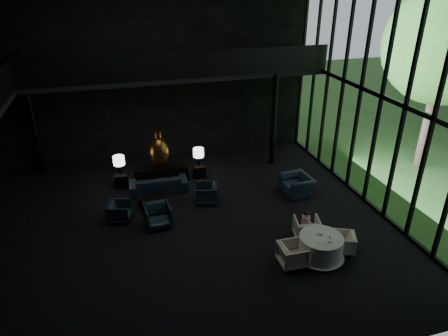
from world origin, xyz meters
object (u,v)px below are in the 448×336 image
object	(u,v)px
coffee_table	(153,203)
dining_chair_east	(343,243)
sofa	(158,180)
side_table_left	(121,180)
table_lamp_left	(119,161)
lounge_armchair_south	(158,214)
console	(162,175)
lounge_armchair_west	(120,211)
bronze_urn	(159,151)
lounge_armchair_east	(206,192)
window_armchair	(297,181)
table_lamp_right	(199,153)
child	(306,219)
side_table_right	(199,171)
dining_chair_north	(307,227)
dining_chair_west	(292,254)
dining_table	(320,249)

from	to	relation	value
coffee_table	dining_chair_east	size ratio (longest dim) A/B	1.41
sofa	side_table_left	bearing A→B (deg)	-28.41
table_lamp_left	lounge_armchair_south	bearing A→B (deg)	-72.27
console	lounge_armchair_west	bearing A→B (deg)	-126.42
bronze_urn	lounge_armchair_east	world-z (taller)	bronze_urn
console	window_armchair	distance (m)	5.42
bronze_urn	lounge_armchair_south	world-z (taller)	bronze_urn
console	table_lamp_right	xyz separation A→B (m)	(1.60, 0.18, 0.69)
table_lamp_right	lounge_armchair_east	bearing A→B (deg)	-95.31
table_lamp_left	table_lamp_right	size ratio (longest dim) A/B	1.01
lounge_armchair_south	child	distance (m)	4.88
table_lamp_left	child	world-z (taller)	table_lamp_left
lounge_armchair_east	bronze_urn	bearing A→B (deg)	-133.54
lounge_armchair_east	lounge_armchair_south	distance (m)	2.23
table_lamp_left	window_armchair	size ratio (longest dim) A/B	0.61
lounge_armchair_west	window_armchair	distance (m)	6.65
side_table_right	window_armchair	world-z (taller)	window_armchair
table_lamp_left	table_lamp_right	world-z (taller)	table_lamp_left
console	dining_chair_north	bearing A→B (deg)	-52.22
table_lamp_left	dining_chair_north	world-z (taller)	table_lamp_left
bronze_urn	dining_chair_west	world-z (taller)	bronze_urn
lounge_armchair_east	dining_table	world-z (taller)	lounge_armchair_east
sofa	table_lamp_right	bearing A→B (deg)	-152.50
side_table_right	window_armchair	bearing A→B (deg)	-36.73
lounge_armchair_south	dining_chair_west	bearing A→B (deg)	-45.61
lounge_armchair_west	lounge_armchair_east	xyz separation A→B (m)	(3.16, 0.39, 0.04)
dining_chair_north	dining_chair_east	xyz separation A→B (m)	(0.77, -0.91, -0.10)
bronze_urn	lounge_armchair_east	size ratio (longest dim) A/B	1.79
console	sofa	distance (m)	0.72
dining_chair_north	dining_chair_west	bearing A→B (deg)	59.52
dining_chair_east	dining_chair_north	bearing A→B (deg)	-116.15
lounge_armchair_west	window_armchair	size ratio (longest dim) A/B	0.60
console	bronze_urn	xyz separation A→B (m)	(-0.00, 0.20, 0.97)
lounge_armchair_west	dining_chair_west	world-z (taller)	dining_chair_west
window_armchair	child	xyz separation A→B (m)	(-0.99, -2.76, 0.20)
child	lounge_armchair_west	bearing A→B (deg)	-25.58
window_armchair	dining_table	world-z (taller)	window_armchair
dining_chair_north	sofa	bearing A→B (deg)	-34.19
table_lamp_left	dining_table	size ratio (longest dim) A/B	0.51
lounge_armchair_east	child	xyz separation A→B (m)	(2.49, -3.10, 0.33)
lounge_armchair_east	window_armchair	size ratio (longest dim) A/B	0.67
dining_chair_west	child	distance (m)	1.46
table_lamp_left	sofa	world-z (taller)	table_lamp_left
dining_chair_north	child	distance (m)	0.33
sofa	lounge_armchair_east	distance (m)	2.08
bronze_urn	lounge_armchair_west	xyz separation A→B (m)	(-1.77, -2.59, -0.95)
side_table_left	dining_chair_east	xyz separation A→B (m)	(6.32, -6.14, 0.04)
coffee_table	lounge_armchair_south	bearing A→B (deg)	-89.10
side_table_right	dining_chair_north	size ratio (longest dim) A/B	0.62
lounge_armchair_west	window_armchair	bearing A→B (deg)	-74.72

